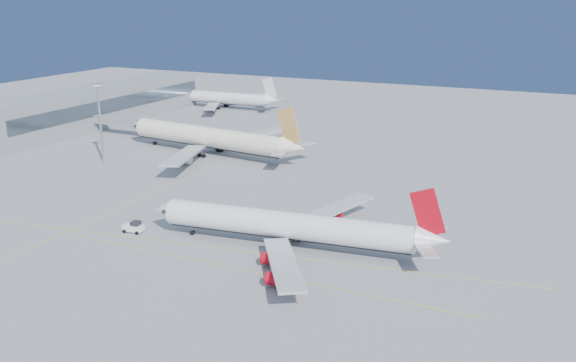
# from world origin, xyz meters

# --- Properties ---
(ground) EXTENTS (500.00, 500.00, 0.00)m
(ground) POSITION_xyz_m (0.00, 0.00, 0.00)
(ground) COLOR slate
(ground) RESTS_ON ground
(terminal) EXTENTS (18.40, 110.00, 15.00)m
(terminal) POSITION_xyz_m (-114.93, 85.00, 7.51)
(terminal) COLOR gray
(terminal) RESTS_ON ground
(jet_bridge) EXTENTS (23.60, 3.60, 6.90)m
(jet_bridge) POSITION_xyz_m (-93.11, 72.00, 5.17)
(jet_bridge) COLOR gray
(jet_bridge) RESTS_ON ground
(taxiway_lines) EXTENTS (118.86, 140.00, 0.02)m
(taxiway_lines) POSITION_xyz_m (-14.71, 6.34, 0.01)
(taxiway_lines) COLOR yellow
(taxiway_lines) RESTS_ON ground
(airliner_virgin) EXTENTS (63.61, 56.82, 15.69)m
(airliner_virgin) POSITION_xyz_m (9.11, -0.22, 4.73)
(airliner_virgin) COLOR white
(airliner_virgin) RESTS_ON ground
(airliner_etihad) EXTENTS (71.11, 65.20, 18.57)m
(airliner_etihad) POSITION_xyz_m (-48.11, 60.62, 5.65)
(airliner_etihad) COLOR silver
(airliner_etihad) RESTS_ON ground
(airliner_third) EXTENTS (57.56, 53.21, 15.47)m
(airliner_third) POSITION_xyz_m (-90.38, 137.81, 4.68)
(airliner_third) COLOR white
(airliner_third) RESTS_ON ground
(pushback_tug) EXTENTS (4.74, 3.17, 2.55)m
(pushback_tug) POSITION_xyz_m (-26.25, -6.82, 1.18)
(pushback_tug) COLOR white
(pushback_tug) RESTS_ON ground
(light_mast) EXTENTS (2.13, 2.13, 24.64)m
(light_mast) POSITION_xyz_m (-72.80, 37.20, 14.54)
(light_mast) COLOR gray
(light_mast) RESTS_ON ground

